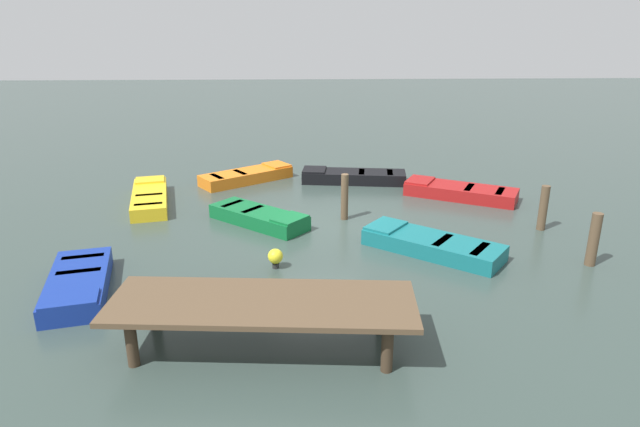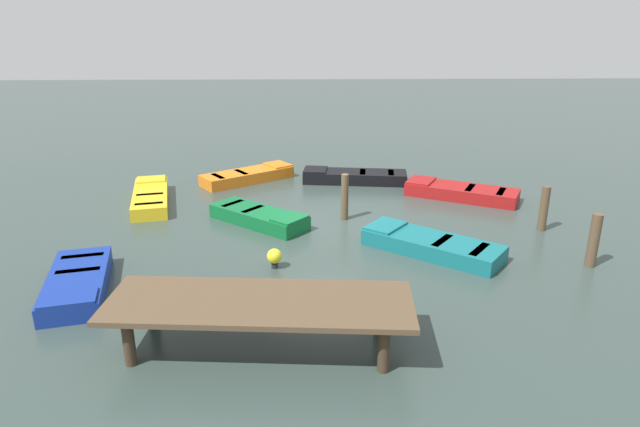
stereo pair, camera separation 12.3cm
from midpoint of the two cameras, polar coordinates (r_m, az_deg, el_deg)
ground_plane at (r=15.98m, az=0.22°, el=-1.18°), size 80.00×80.00×0.00m
dock_segment at (r=9.96m, az=-5.83°, el=-9.36°), size 5.48×2.14×0.95m
rowboat_yellow at (r=18.56m, az=-16.72°, el=1.63°), size 1.79×3.63×0.46m
rowboat_teal at (r=14.36m, az=11.50°, el=-3.11°), size 3.48×3.08×0.46m
rowboat_red at (r=18.91m, az=14.33°, el=2.17°), size 3.68×2.69×0.46m
rowboat_black at (r=20.15m, az=3.66°, el=3.80°), size 3.77×1.49×0.46m
rowboat_blue at (r=13.17m, az=-23.27°, el=-6.51°), size 1.85×3.19×0.46m
rowboat_green at (r=16.10m, az=-6.00°, el=-0.32°), size 3.00×2.75×0.46m
rowboat_orange at (r=20.37m, az=-7.17°, el=3.86°), size 3.35×2.79×0.46m
mooring_piling_far_left at (r=16.61m, az=22.08°, el=0.47°), size 0.23×0.23×1.27m
mooring_piling_near_left at (r=14.68m, az=26.37°, el=-2.47°), size 0.25×0.25×1.31m
mooring_piling_near_right at (r=16.25m, az=2.76°, el=1.69°), size 0.21×0.21×1.37m
marker_buoy at (r=13.24m, az=-4.41°, el=-4.41°), size 0.36×0.36×0.48m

